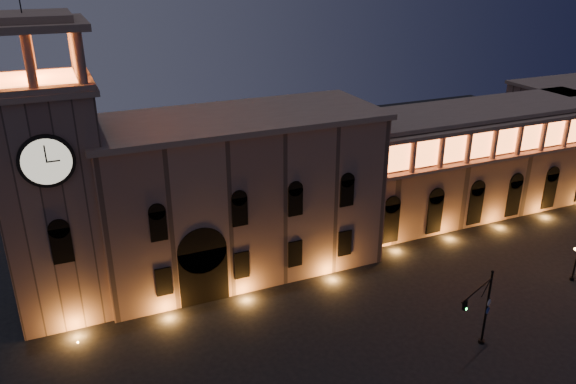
% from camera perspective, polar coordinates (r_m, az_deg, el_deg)
% --- Properties ---
extents(ground, '(160.00, 160.00, 0.00)m').
position_cam_1_polar(ground, '(49.66, 6.39, -18.52)').
color(ground, black).
rests_on(ground, ground).
extents(government_building, '(30.80, 12.80, 17.60)m').
position_cam_1_polar(government_building, '(61.43, -5.01, -0.19)').
color(government_building, '#826155').
rests_on(government_building, ground).
extents(clock_tower, '(9.80, 9.80, 32.40)m').
position_cam_1_polar(clock_tower, '(56.61, -22.76, 0.06)').
color(clock_tower, '#826155').
rests_on(clock_tower, ground).
extents(colonnade_wing, '(40.60, 11.50, 14.50)m').
position_cam_1_polar(colonnade_wing, '(80.07, 18.32, 3.16)').
color(colonnade_wing, '#7D5C50').
rests_on(colonnade_wing, ground).
extents(secondary_building, '(20.00, 12.00, 14.00)m').
position_cam_1_polar(secondary_building, '(102.46, 27.19, 5.75)').
color(secondary_building, '#7D5C50').
rests_on(secondary_building, ground).
extents(traffic_light, '(5.23, 2.39, 7.67)m').
position_cam_1_polar(traffic_light, '(53.12, 19.13, -11.27)').
color(traffic_light, black).
rests_on(traffic_light, ground).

